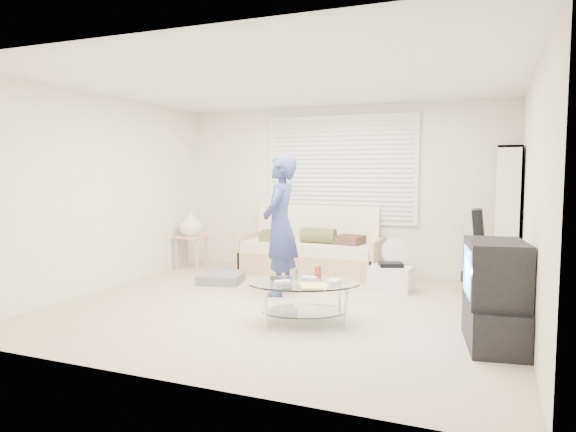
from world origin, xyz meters
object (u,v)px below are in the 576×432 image
at_px(futon_sofa, 311,251).
at_px(coffee_table, 305,290).
at_px(tv_unit, 495,295).
at_px(bookshelf, 507,219).

distance_m(futon_sofa, coffee_table, 2.51).
bearing_deg(tv_unit, coffee_table, 179.25).
bearing_deg(coffee_table, tv_unit, -0.75).
distance_m(bookshelf, tv_unit, 2.36).
height_order(futon_sofa, coffee_table, futon_sofa).
relative_size(futon_sofa, coffee_table, 1.58).
bearing_deg(coffee_table, futon_sofa, 107.89).
bearing_deg(bookshelf, futon_sofa, 177.66).
relative_size(futon_sofa, tv_unit, 2.24).
relative_size(futon_sofa, bookshelf, 1.13).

